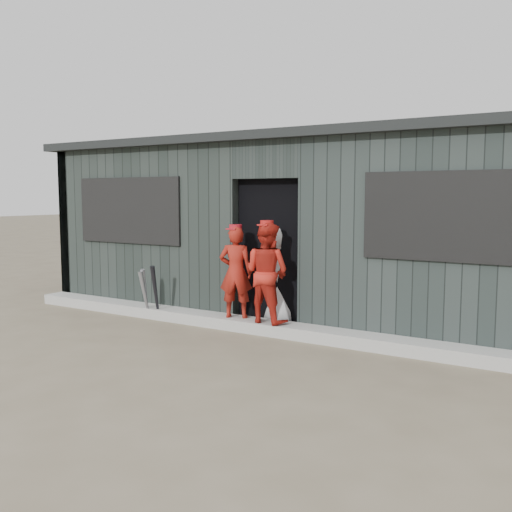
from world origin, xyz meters
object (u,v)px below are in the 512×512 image
Objects in this scene: player_red_left at (236,272)px; player_grey_back at (283,275)px; bat_left at (145,293)px; bat_right at (156,293)px; dugout at (314,227)px; player_red_right at (267,273)px; bat_mid at (145,295)px.

player_grey_back is at bearing -156.81° from player_red_left.
player_red_left is at bearing 5.18° from bat_left.
player_grey_back reaches higher than bat_left.
bat_left is 0.25m from bat_right.
player_grey_back is 0.17× the size of dugout.
bat_left is 2.04m from player_red_right.
dugout is (1.59, 1.85, 0.89)m from bat_right.
dugout is (1.83, 1.81, 0.92)m from bat_left.
player_red_left reaches higher than bat_left.
bat_left is 0.91× the size of bat_right.
bat_left is 1.04× the size of bat_mid.
bat_mid is 0.08× the size of dugout.
player_red_right is at bearing 5.12° from bat_right.
player_red_left is (1.25, 0.18, 0.36)m from bat_right.
dugout is at bearing -82.19° from player_grey_back.
bat_mid is at bearing 12.33° from player_red_right.
bat_right is 1.85m from player_grey_back.
dugout reaches higher than bat_left.
bat_left is 0.57× the size of player_red_right.
player_grey_back is (-0.04, 0.48, -0.09)m from player_red_right.
player_red_left is (1.44, 0.20, 0.41)m from bat_mid.
bat_right is 0.66× the size of player_red_left.
dugout reaches higher than bat_right.
dugout is (-0.12, 1.21, 0.59)m from player_grey_back.
bat_mid is 2.75m from dugout.
player_grey_back is (0.46, 0.46, -0.06)m from player_red_left.
bat_left is at bearing -16.80° from player_red_left.
bat_right is at bearing 12.21° from player_red_right.
player_red_right is 0.92× the size of player_grey_back.
bat_left is 0.09m from bat_mid.
bat_left is 1.55m from player_red_left.
player_red_left is at bearing 47.22° from player_grey_back.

